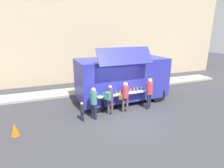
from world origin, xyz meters
TOP-DOWN VIEW (x-y plane):
  - ground_plane at (0.00, 0.00)m, footprint 60.00×60.00m
  - curb_strip at (-3.23, 5.14)m, footprint 28.00×1.60m
  - building_behind at (-2.23, 9.04)m, footprint 32.00×2.40m
  - food_truck_main at (0.78, 2.52)m, footprint 5.60×3.26m
  - traffic_cone_orange at (-5.12, 0.41)m, footprint 0.36×0.36m
  - trash_bin at (4.75, 4.84)m, footprint 0.60×0.60m
  - customer_front_ordering at (0.26, 0.90)m, footprint 0.56×0.35m
  - customer_mid_with_backpack at (-0.64, 0.85)m, footprint 0.52×0.50m
  - customer_rear_waiting at (-1.55, 0.68)m, footprint 0.34×0.34m
  - customer_extra_browsing at (1.75, 0.83)m, footprint 0.37×0.37m
  - child_near_queue at (-2.15, 0.66)m, footprint 0.20×0.20m

SIDE VIEW (x-z plane):
  - ground_plane at x=0.00m, z-range 0.00..0.00m
  - curb_strip at x=-3.23m, z-range 0.00..0.15m
  - traffic_cone_orange at x=-5.12m, z-range 0.00..0.55m
  - trash_bin at x=4.75m, z-range 0.00..1.04m
  - child_near_queue at x=-2.15m, z-range 0.10..1.10m
  - customer_rear_waiting at x=-1.55m, z-range 0.16..1.84m
  - customer_mid_with_backpack at x=-0.64m, z-range 0.18..1.83m
  - customer_front_ordering at x=0.26m, z-range 0.16..1.87m
  - customer_extra_browsing at x=1.75m, z-range 0.18..1.98m
  - food_truck_main at x=0.78m, z-range -0.26..3.25m
  - building_behind at x=-2.23m, z-range 0.00..8.79m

